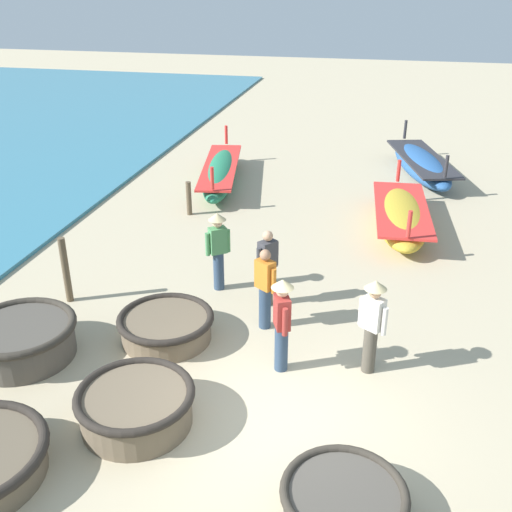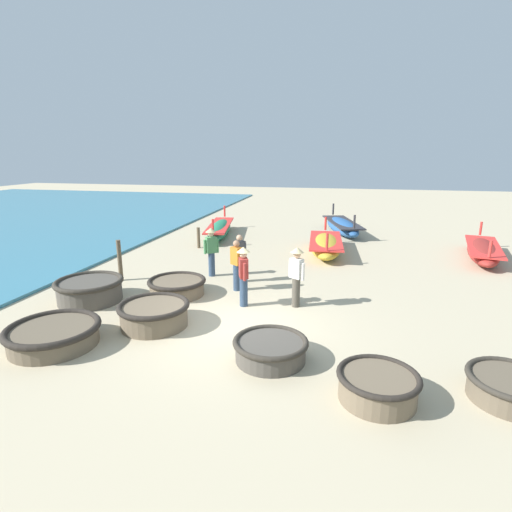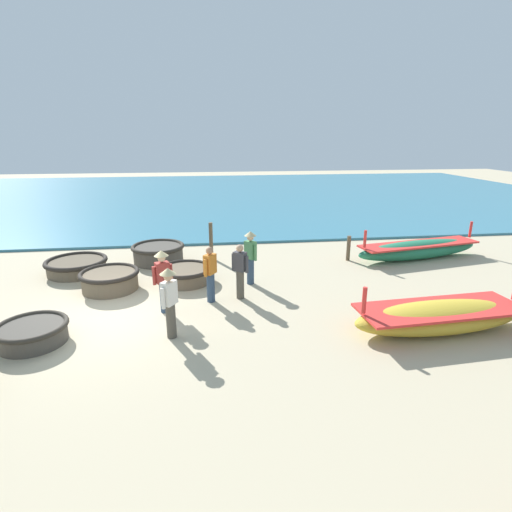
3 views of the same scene
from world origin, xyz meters
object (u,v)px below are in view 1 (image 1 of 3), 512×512
Objects in this scene: coracle_far_right at (344,502)px; long_boat_white_hull at (401,216)px; coracle_upturned at (166,326)px; long_boat_ochre_hull at (421,164)px; coracle_center at (21,338)px; mooring_post_shoreline at (189,198)px; fisherman_standing_left at (218,246)px; fisherman_with_hat at (282,319)px; mooring_post_inland at (66,270)px; fisherman_by_coracle at (265,287)px; coracle_front_left at (136,405)px; fisherman_standing_right at (372,321)px; fisherman_hauling at (267,266)px; long_boat_green_hull at (220,172)px.

long_boat_white_hull reaches higher than coracle_far_right.
long_boat_ochre_hull is (4.66, 10.66, 0.10)m from coracle_upturned.
mooring_post_shoreline is at bearing 84.21° from coracle_center.
fisherman_standing_left reaches higher than coracle_center.
mooring_post_shoreline is (-4.92, 9.05, 0.21)m from coracle_far_right.
long_boat_ochre_hull is 9.65m from fisherman_standing_left.
fisherman_with_hat is at bearing 7.78° from coracle_center.
long_boat_ochre_hull is at bearing 66.39° from coracle_upturned.
mooring_post_shoreline reaches higher than coracle_center.
mooring_post_inland is (-0.86, -4.97, 0.22)m from mooring_post_shoreline.
coracle_center is 9.45m from long_boat_white_hull.
fisherman_by_coracle is 5.97m from mooring_post_shoreline.
coracle_front_left reaches higher than coracle_upturned.
fisherman_standing_right is at bearing 87.35° from coracle_far_right.
coracle_front_left is 1.04× the size of fisherman_standing_right.
coracle_front_left is (2.55, -1.15, -0.03)m from coracle_center.
coracle_center is (-5.62, 2.17, 0.10)m from coracle_far_right.
coracle_far_right is 7.10m from mooring_post_inland.
fisherman_hauling is at bearing 73.05° from coracle_front_left.
long_boat_ochre_hull is at bearing 63.80° from fisherman_standing_left.
long_boat_ochre_hull is at bearing 54.32° from mooring_post_inland.
fisherman_standing_right is at bearing -2.66° from coracle_upturned.
long_boat_green_hull is at bearing 155.73° from long_boat_white_hull.
fisherman_hauling is at bearing -54.66° from mooring_post_shoreline.
fisherman_hauling is (-2.53, -4.46, 0.48)m from long_boat_white_hull.
long_boat_green_hull reaches higher than long_boat_white_hull.
fisherman_with_hat reaches higher than mooring_post_shoreline.
mooring_post_inland is at bearing -99.87° from mooring_post_shoreline.
coracle_center is 4.26m from fisherman_by_coracle.
fisherman_by_coracle is at bearing -1.49° from mooring_post_inland.
fisherman_by_coracle is (3.00, -7.73, 0.47)m from long_boat_green_hull.
coracle_front_left is 9.03m from long_boat_white_hull.
fisherman_by_coracle is at bearing -68.75° from long_boat_green_hull.
fisherman_hauling is (-1.91, 4.80, 0.59)m from coracle_far_right.
coracle_center is 0.37× the size of long_boat_green_hull.
long_boat_white_hull is 2.58× the size of fisherman_with_hat.
mooring_post_inland reaches higher than coracle_far_right.
fisherman_with_hat reaches higher than coracle_upturned.
coracle_far_right is 0.92× the size of fisherman_standing_left.
coracle_center is 1.38× the size of mooring_post_inland.
coracle_front_left is 1.10× the size of fisherman_by_coracle.
mooring_post_inland is at bearing -97.43° from long_boat_green_hull.
fisherman_hauling is at bearing -20.76° from fisherman_standing_left.
fisherman_standing_left is (-4.25, -8.65, 0.59)m from long_boat_ochre_hull.
fisherman_standing_right is (3.21, 2.02, 0.64)m from coracle_front_left.
fisherman_by_coracle is 1.15× the size of mooring_post_inland.
long_boat_ochre_hull is at bearing 72.97° from fisherman_by_coracle.
coracle_front_left is at bearing -80.83° from coracle_upturned.
fisherman_by_coracle is at bearing 66.65° from coracle_front_left.
mooring_post_inland is at bearing -169.45° from fisherman_hauling.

